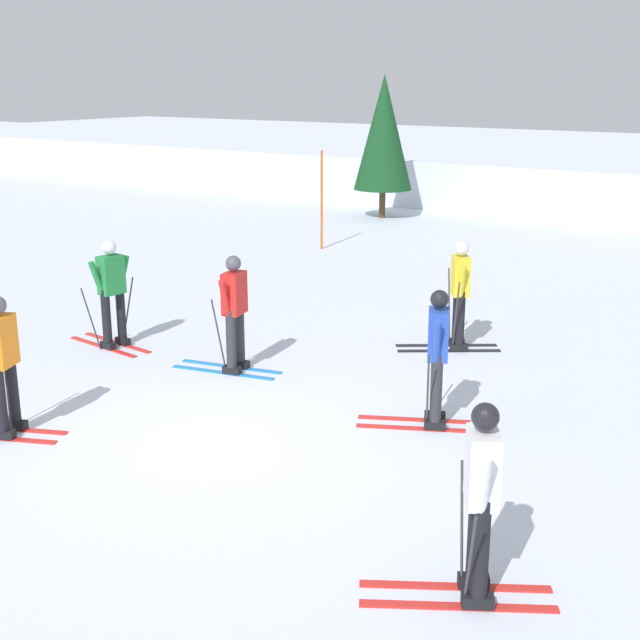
{
  "coord_description": "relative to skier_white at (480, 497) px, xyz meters",
  "views": [
    {
      "loc": [
        6.04,
        -6.97,
        4.13
      ],
      "look_at": [
        -0.16,
        2.45,
        0.9
      ],
      "focal_mm": 48.13,
      "sensor_mm": 36.0,
      "label": 1
    }
  ],
  "objects": [
    {
      "name": "ground_plane",
      "position": [
        -3.73,
        1.16,
        -0.92
      ],
      "size": [
        120.0,
        120.0,
        0.0
      ],
      "primitive_type": "plane",
      "color": "silver"
    },
    {
      "name": "skier_white",
      "position": [
        0.0,
        0.0,
        0.0
      ],
      "size": [
        1.57,
        1.13,
        1.71
      ],
      "color": "red",
      "rests_on": "ground"
    },
    {
      "name": "skier_green",
      "position": [
        -7.47,
        3.17,
        0.0
      ],
      "size": [
        1.63,
        1.0,
        1.71
      ],
      "color": "red",
      "rests_on": "ground"
    },
    {
      "name": "skier_orange",
      "position": [
        -5.98,
        0.04,
        0.0
      ],
      "size": [
        1.62,
        0.97,
        1.71
      ],
      "color": "red",
      "rests_on": "ground"
    },
    {
      "name": "skier_red",
      "position": [
        -5.15,
        3.3,
        0.0
      ],
      "size": [
        1.64,
        0.98,
        1.71
      ],
      "color": "#237AC6",
      "rests_on": "ground"
    },
    {
      "name": "skier_yellow",
      "position": [
        -2.93,
        6.05,
        0.0
      ],
      "size": [
        1.53,
        1.21,
        1.71
      ],
      "color": "black",
      "rests_on": "ground"
    },
    {
      "name": "skier_blue",
      "position": [
        -1.87,
        3.07,
        0.0
      ],
      "size": [
        1.6,
        1.03,
        1.71
      ],
      "color": "red",
      "rests_on": "ground"
    },
    {
      "name": "trail_marker_pole",
      "position": [
        -9.11,
        11.61,
        0.28
      ],
      "size": [
        0.06,
        0.06,
        2.39
      ],
      "primitive_type": "cylinder",
      "color": "#C65614",
      "rests_on": "ground"
    },
    {
      "name": "conifer_far_left",
      "position": [
        -10.23,
        16.64,
        1.6
      ],
      "size": [
        1.73,
        1.73,
        4.18
      ],
      "color": "#513823",
      "rests_on": "ground"
    }
  ]
}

